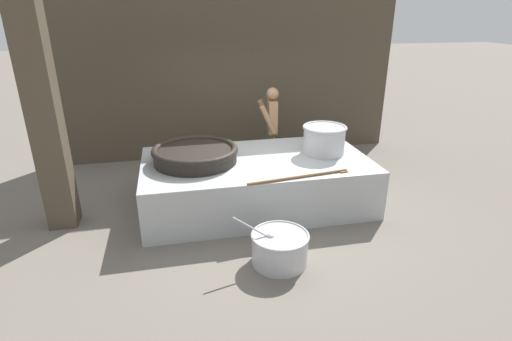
# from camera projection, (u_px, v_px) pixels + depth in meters

# --- Properties ---
(ground_plane) EXTENTS (60.00, 60.00, 0.00)m
(ground_plane) POSITION_uv_depth(u_px,v_px,m) (256.00, 203.00, 6.73)
(ground_plane) COLOR slate
(back_wall) EXTENTS (7.25, 0.24, 4.33)m
(back_wall) POSITION_uv_depth(u_px,v_px,m) (229.00, 54.00, 8.33)
(back_wall) COLOR #4C4233
(back_wall) RESTS_ON ground_plane
(support_pillar) EXTENTS (0.40, 0.40, 4.33)m
(support_pillar) POSITION_uv_depth(u_px,v_px,m) (37.00, 80.00, 5.29)
(support_pillar) COLOR #4C4233
(support_pillar) RESTS_ON ground_plane
(hearth_platform) EXTENTS (3.62, 1.99, 0.79)m
(hearth_platform) POSITION_uv_depth(u_px,v_px,m) (256.00, 182.00, 6.58)
(hearth_platform) COLOR #B2B7B7
(hearth_platform) RESTS_ON ground_plane
(giant_wok_near) EXTENTS (1.35, 1.35, 0.25)m
(giant_wok_near) POSITION_uv_depth(u_px,v_px,m) (195.00, 154.00, 6.26)
(giant_wok_near) COLOR black
(giant_wok_near) RESTS_ON hearth_platform
(stock_pot) EXTENTS (0.73, 0.73, 0.47)m
(stock_pot) POSITION_uv_depth(u_px,v_px,m) (324.00, 139.00, 6.60)
(stock_pot) COLOR #B7B7BC
(stock_pot) RESTS_ON hearth_platform
(stirring_paddle) EXTENTS (1.56, 0.27, 0.04)m
(stirring_paddle) POSITION_uv_depth(u_px,v_px,m) (303.00, 176.00, 5.72)
(stirring_paddle) COLOR brown
(stirring_paddle) RESTS_ON hearth_platform
(cook) EXTENTS (0.43, 0.65, 1.68)m
(cook) POSITION_uv_depth(u_px,v_px,m) (272.00, 127.00, 7.74)
(cook) COLOR #9E7551
(cook) RESTS_ON ground_plane
(prep_bowl_vegetables) EXTENTS (0.97, 0.75, 0.71)m
(prep_bowl_vegetables) POSITION_uv_depth(u_px,v_px,m) (280.00, 247.00, 5.07)
(prep_bowl_vegetables) COLOR #B7B7BC
(prep_bowl_vegetables) RESTS_ON ground_plane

